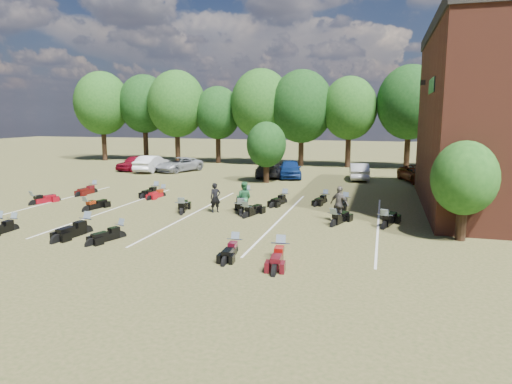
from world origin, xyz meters
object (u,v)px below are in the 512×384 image
(car_4, at_px, (290,169))
(person_grey, at_px, (340,204))
(motorcycle_14, at_px, (94,193))
(car_0, at_px, (135,163))
(motorcycle_7, at_px, (34,205))
(person_black, at_px, (215,198))
(person_green, at_px, (244,198))
(motorcycle_3, at_px, (120,238))

(car_4, bearing_deg, person_grey, -82.93)
(motorcycle_14, bearing_deg, car_0, 112.27)
(car_0, xyz_separation_m, person_grey, (21.77, -17.23, 0.19))
(car_0, distance_m, motorcycle_14, 13.45)
(car_4, bearing_deg, car_0, 162.57)
(person_grey, xyz_separation_m, motorcycle_7, (-18.48, -0.42, -0.94))
(person_black, relative_size, motorcycle_7, 0.78)
(car_0, relative_size, person_green, 2.41)
(person_grey, bearing_deg, car_4, -38.59)
(car_0, relative_size, car_4, 0.94)
(motorcycle_7, relative_size, motorcycle_14, 0.97)
(car_0, xyz_separation_m, person_green, (16.49, -16.69, 0.16))
(car_4, height_order, motorcycle_3, car_4)
(car_0, height_order, motorcycle_14, car_0)
(car_4, distance_m, person_green, 15.43)
(car_0, distance_m, motorcycle_3, 26.15)
(person_black, height_order, motorcycle_14, person_black)
(motorcycle_7, height_order, motorcycle_14, motorcycle_14)
(motorcycle_3, xyz_separation_m, motorcycle_7, (-9.31, 5.26, 0.00))
(person_black, bearing_deg, car_0, 92.02)
(person_grey, xyz_separation_m, motorcycle_3, (-9.17, -5.68, -0.94))
(person_grey, height_order, motorcycle_14, person_grey)
(car_0, xyz_separation_m, car_4, (15.98, -1.27, 0.05))
(person_green, distance_m, person_grey, 5.30)
(car_0, relative_size, motorcycle_14, 1.98)
(person_green, bearing_deg, car_0, -43.22)
(car_0, bearing_deg, motorcycle_3, -51.92)
(motorcycle_3, distance_m, motorcycle_7, 10.69)
(car_0, relative_size, motorcycle_3, 2.06)
(person_grey, xyz_separation_m, motorcycle_14, (-17.61, 4.46, -0.94))
(car_0, height_order, person_grey, person_grey)
(car_0, bearing_deg, motorcycle_14, -62.67)
(car_4, distance_m, motorcycle_7, 20.73)
(person_grey, bearing_deg, car_0, -6.88)
(car_4, bearing_deg, person_black, -107.21)
(car_0, relative_size, person_black, 2.62)
(car_4, bearing_deg, motorcycle_7, -140.65)
(person_black, distance_m, motorcycle_3, 6.66)
(car_4, bearing_deg, motorcycle_3, -111.75)
(person_green, relative_size, motorcycle_7, 0.85)
(motorcycle_7, bearing_deg, motorcycle_3, 168.62)
(motorcycle_3, height_order, motorcycle_14, motorcycle_14)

